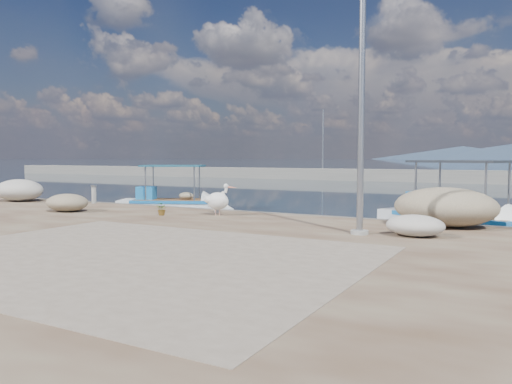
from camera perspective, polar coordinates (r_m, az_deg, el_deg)
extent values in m
plane|color=#162635|center=(13.09, -8.18, -6.70)|extent=(1400.00, 1400.00, 0.00)
cube|color=gray|center=(10.12, -14.07, -7.05)|extent=(9.00, 7.00, 0.01)
cube|color=gray|center=(50.86, 20.30, 1.70)|extent=(120.00, 2.20, 1.20)
cylinder|color=gray|center=(54.01, 7.65, 5.64)|extent=(0.16, 0.16, 7.00)
cone|color=#28384C|center=(664.81, 22.50, 4.18)|extent=(220.00, 220.00, 16.00)
cube|color=white|center=(23.16, -9.42, -1.90)|extent=(5.23, 3.59, 0.82)
cube|color=#1B6EB2|center=(23.12, -9.43, -0.99)|extent=(3.98, 3.05, 0.12)
cube|color=#AB1715|center=(23.16, -9.42, -2.02)|extent=(3.98, 3.04, 0.10)
cube|color=#1B6EB2|center=(23.42, -12.42, -0.12)|extent=(1.03, 1.03, 0.60)
cube|color=navy|center=(23.04, -9.48, 2.97)|extent=(3.15, 2.57, 0.07)
cube|color=white|center=(17.88, 22.23, -3.85)|extent=(5.89, 4.01, 0.92)
cube|color=#1B6EB2|center=(17.84, 22.27, -2.53)|extent=(4.48, 3.41, 0.14)
cube|color=#AB1715|center=(17.89, 22.23, -4.02)|extent=(4.47, 3.39, 0.12)
cube|color=#1B6EB2|center=(18.56, 18.59, -0.99)|extent=(1.16, 1.16, 0.68)
cube|color=#22262C|center=(17.73, 22.42, 3.24)|extent=(3.55, 2.88, 0.08)
cylinder|color=tan|center=(16.56, -4.63, -2.21)|extent=(0.03, 0.03, 0.27)
cylinder|color=tan|center=(16.54, -4.18, -2.22)|extent=(0.03, 0.03, 0.27)
ellipsoid|color=silver|center=(16.52, -4.41, -1.03)|extent=(0.93, 0.77, 0.57)
cylinder|color=silver|center=(16.45, -3.57, -0.05)|extent=(0.21, 0.17, 0.49)
sphere|color=silver|center=(16.43, -3.44, 0.68)|extent=(0.16, 0.16, 0.16)
cone|color=#D16A51|center=(16.40, -2.79, 0.54)|extent=(0.39, 0.23, 0.12)
cylinder|color=gray|center=(12.73, 11.97, 11.03)|extent=(0.16, 0.16, 7.00)
cylinder|color=gray|center=(12.77, 11.75, -4.52)|extent=(0.44, 0.44, 0.10)
cylinder|color=gray|center=(17.36, -4.51, -1.30)|extent=(0.17, 0.17, 0.65)
cylinder|color=gray|center=(17.33, -4.52, -0.23)|extent=(0.22, 0.22, 0.06)
cylinder|color=gray|center=(21.88, -18.04, -0.26)|extent=(0.19, 0.19, 0.74)
cylinder|color=gray|center=(21.86, -18.06, 0.70)|extent=(0.25, 0.25, 0.06)
imported|color=#33722D|center=(16.76, -10.69, -1.92)|extent=(0.45, 0.41, 0.43)
ellipsoid|color=#BAB5AC|center=(24.16, -25.44, 0.19)|extent=(2.35, 1.71, 0.96)
ellipsoid|color=tan|center=(18.90, -20.77, -1.14)|extent=(1.62, 1.26, 0.63)
ellipsoid|color=tan|center=(14.77, 20.81, -1.61)|extent=(2.78, 1.99, 1.09)
ellipsoid|color=#BAB5AC|center=(12.74, 17.74, -3.67)|extent=(1.41, 1.06, 0.53)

